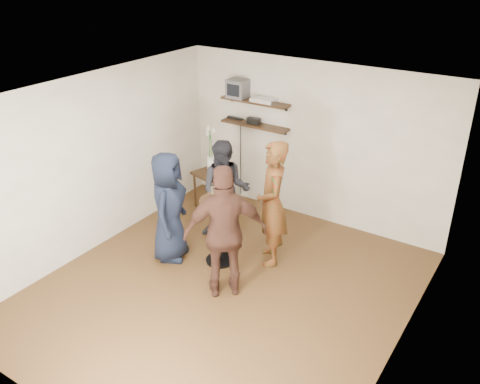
# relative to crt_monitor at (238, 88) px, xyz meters

# --- Properties ---
(room) EXTENTS (4.58, 5.08, 2.68)m
(room) POSITION_rel_crt_monitor_xyz_m (1.33, -2.38, -0.72)
(room) COLOR #482C17
(room) RESTS_ON ground
(shelf_upper) EXTENTS (1.20, 0.25, 0.04)m
(shelf_upper) POSITION_rel_crt_monitor_xyz_m (0.33, 0.00, -0.17)
(shelf_upper) COLOR black
(shelf_upper) RESTS_ON room
(shelf_lower) EXTENTS (1.20, 0.25, 0.04)m
(shelf_lower) POSITION_rel_crt_monitor_xyz_m (0.33, 0.00, -0.57)
(shelf_lower) COLOR black
(shelf_lower) RESTS_ON room
(crt_monitor) EXTENTS (0.32, 0.30, 0.30)m
(crt_monitor) POSITION_rel_crt_monitor_xyz_m (0.00, 0.00, 0.00)
(crt_monitor) COLOR #59595B
(crt_monitor) RESTS_ON shelf_upper
(dvd_deck) EXTENTS (0.40, 0.24, 0.06)m
(dvd_deck) POSITION_rel_crt_monitor_xyz_m (0.50, 0.00, -0.12)
(dvd_deck) COLOR silver
(dvd_deck) RESTS_ON shelf_upper
(radio) EXTENTS (0.22, 0.10, 0.10)m
(radio) POSITION_rel_crt_monitor_xyz_m (0.30, 0.00, -0.50)
(radio) COLOR black
(radio) RESTS_ON shelf_lower
(power_strip) EXTENTS (0.30, 0.05, 0.03)m
(power_strip) POSITION_rel_crt_monitor_xyz_m (-0.10, 0.05, -0.54)
(power_strip) COLOR black
(power_strip) RESTS_ON shelf_lower
(side_table) EXTENTS (0.63, 0.63, 0.62)m
(side_table) POSITION_rel_crt_monitor_xyz_m (-0.26, -0.46, -1.50)
(side_table) COLOR black
(side_table) RESTS_ON room
(vase_lilies) EXTENTS (0.19, 0.19, 0.89)m
(vase_lilies) POSITION_rel_crt_monitor_xyz_m (-0.26, -0.46, -1.11)
(vase_lilies) COLOR white
(vase_lilies) RESTS_ON side_table
(drinks_table) EXTENTS (0.54, 0.54, 0.99)m
(drinks_table) POSITION_rel_crt_monitor_xyz_m (0.89, -1.83, -1.38)
(drinks_table) COLOR black
(drinks_table) RESTS_ON room
(wine_glass_fl) EXTENTS (0.06, 0.06, 0.19)m
(wine_glass_fl) POSITION_rel_crt_monitor_xyz_m (0.83, -1.87, -0.89)
(wine_glass_fl) COLOR silver
(wine_glass_fl) RESTS_ON drinks_table
(wine_glass_fr) EXTENTS (0.07, 0.07, 0.22)m
(wine_glass_fr) POSITION_rel_crt_monitor_xyz_m (0.97, -1.87, -0.87)
(wine_glass_fr) COLOR silver
(wine_glass_fr) RESTS_ON drinks_table
(wine_glass_bl) EXTENTS (0.06, 0.06, 0.19)m
(wine_glass_bl) POSITION_rel_crt_monitor_xyz_m (0.87, -1.76, -0.89)
(wine_glass_bl) COLOR silver
(wine_glass_bl) RESTS_ON drinks_table
(wine_glass_br) EXTENTS (0.07, 0.07, 0.21)m
(wine_glass_br) POSITION_rel_crt_monitor_xyz_m (0.93, -1.81, -0.88)
(wine_glass_br) COLOR silver
(wine_glass_br) RESTS_ON drinks_table
(person_plaid) EXTENTS (0.74, 0.79, 1.82)m
(person_plaid) POSITION_rel_crt_monitor_xyz_m (1.48, -1.40, -1.11)
(person_plaid) COLOR #A41D12
(person_plaid) RESTS_ON room
(person_dark) EXTENTS (0.95, 0.88, 1.57)m
(person_dark) POSITION_rel_crt_monitor_xyz_m (0.55, -1.19, -1.23)
(person_dark) COLOR black
(person_dark) RESTS_ON room
(person_navy) EXTENTS (0.78, 0.93, 1.63)m
(person_navy) POSITION_rel_crt_monitor_xyz_m (0.22, -2.11, -1.20)
(person_navy) COLOR black
(person_navy) RESTS_ON room
(person_brown) EXTENTS (1.08, 1.03, 1.80)m
(person_brown) POSITION_rel_crt_monitor_xyz_m (1.38, -2.38, -1.12)
(person_brown) COLOR #43261C
(person_brown) RESTS_ON room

